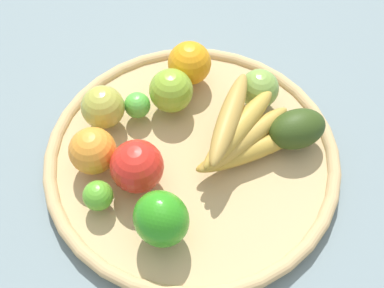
{
  "coord_description": "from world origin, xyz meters",
  "views": [
    {
      "loc": [
        -0.43,
        0.01,
        0.67
      ],
      "look_at": [
        0.0,
        0.0,
        0.05
      ],
      "focal_mm": 46.06,
      "sensor_mm": 36.0,
      "label": 1
    }
  ],
  "objects_px": {
    "bell_pepper": "(161,219)",
    "orange_0": "(93,151)",
    "lime_1": "(137,105)",
    "apple_0": "(103,107)",
    "orange_1": "(190,63)",
    "apple_3": "(171,91)",
    "avocado": "(297,129)",
    "lime_0": "(98,196)",
    "apple_1": "(259,89)",
    "apple_2": "(137,166)",
    "banana_bunch": "(241,133)"
  },
  "relations": [
    {
      "from": "bell_pepper",
      "to": "orange_0",
      "type": "bearing_deg",
      "value": -17.38
    },
    {
      "from": "orange_0",
      "to": "lime_1",
      "type": "relative_size",
      "value": 1.66
    },
    {
      "from": "apple_0",
      "to": "orange_1",
      "type": "bearing_deg",
      "value": -57.32
    },
    {
      "from": "orange_1",
      "to": "apple_3",
      "type": "bearing_deg",
      "value": 151.55
    },
    {
      "from": "avocado",
      "to": "apple_3",
      "type": "bearing_deg",
      "value": 67.96
    },
    {
      "from": "orange_0",
      "to": "lime_0",
      "type": "xyz_separation_m",
      "value": [
        -0.07,
        -0.01,
        -0.01
      ]
    },
    {
      "from": "orange_0",
      "to": "lime_0",
      "type": "height_order",
      "value": "orange_0"
    },
    {
      "from": "apple_1",
      "to": "apple_0",
      "type": "bearing_deg",
      "value": 97.63
    },
    {
      "from": "bell_pepper",
      "to": "apple_0",
      "type": "relative_size",
      "value": 1.29
    },
    {
      "from": "lime_0",
      "to": "bell_pepper",
      "type": "distance_m",
      "value": 0.11
    },
    {
      "from": "lime_0",
      "to": "apple_1",
      "type": "bearing_deg",
      "value": -53.32
    },
    {
      "from": "apple_3",
      "to": "apple_1",
      "type": "height_order",
      "value": "apple_3"
    },
    {
      "from": "lime_0",
      "to": "orange_1",
      "type": "bearing_deg",
      "value": -29.64
    },
    {
      "from": "apple_1",
      "to": "avocado",
      "type": "relative_size",
      "value": 0.71
    },
    {
      "from": "apple_1",
      "to": "apple_0",
      "type": "xyz_separation_m",
      "value": [
        -0.03,
        0.25,
        0.0
      ]
    },
    {
      "from": "orange_0",
      "to": "apple_0",
      "type": "distance_m",
      "value": 0.08
    },
    {
      "from": "apple_3",
      "to": "apple_2",
      "type": "relative_size",
      "value": 0.92
    },
    {
      "from": "banana_bunch",
      "to": "avocado",
      "type": "xyz_separation_m",
      "value": [
        0.01,
        -0.09,
        -0.01
      ]
    },
    {
      "from": "banana_bunch",
      "to": "avocado",
      "type": "distance_m",
      "value": 0.09
    },
    {
      "from": "orange_1",
      "to": "lime_0",
      "type": "distance_m",
      "value": 0.28
    },
    {
      "from": "banana_bunch",
      "to": "orange_0",
      "type": "bearing_deg",
      "value": 96.14
    },
    {
      "from": "lime_1",
      "to": "lime_0",
      "type": "relative_size",
      "value": 0.97
    },
    {
      "from": "orange_0",
      "to": "apple_3",
      "type": "bearing_deg",
      "value": -45.69
    },
    {
      "from": "orange_1",
      "to": "orange_0",
      "type": "relative_size",
      "value": 1.03
    },
    {
      "from": "apple_2",
      "to": "apple_1",
      "type": "bearing_deg",
      "value": -52.48
    },
    {
      "from": "orange_1",
      "to": "bell_pepper",
      "type": "relative_size",
      "value": 0.83
    },
    {
      "from": "apple_1",
      "to": "apple_0",
      "type": "distance_m",
      "value": 0.25
    },
    {
      "from": "lime_1",
      "to": "apple_3",
      "type": "bearing_deg",
      "value": -72.98
    },
    {
      "from": "banana_bunch",
      "to": "lime_1",
      "type": "relative_size",
      "value": 4.23
    },
    {
      "from": "lime_0",
      "to": "apple_0",
      "type": "bearing_deg",
      "value": 1.04
    },
    {
      "from": "apple_2",
      "to": "bell_pepper",
      "type": "bearing_deg",
      "value": -157.57
    },
    {
      "from": "apple_3",
      "to": "bell_pepper",
      "type": "xyz_separation_m",
      "value": [
        -0.23,
        0.01,
        0.01
      ]
    },
    {
      "from": "lime_1",
      "to": "apple_1",
      "type": "bearing_deg",
      "value": -84.24
    },
    {
      "from": "apple_3",
      "to": "orange_0",
      "type": "bearing_deg",
      "value": 134.31
    },
    {
      "from": "banana_bunch",
      "to": "apple_0",
      "type": "height_order",
      "value": "banana_bunch"
    },
    {
      "from": "apple_0",
      "to": "avocado",
      "type": "height_order",
      "value": "apple_0"
    },
    {
      "from": "orange_0",
      "to": "bell_pepper",
      "type": "height_order",
      "value": "bell_pepper"
    },
    {
      "from": "orange_0",
      "to": "apple_0",
      "type": "relative_size",
      "value": 1.03
    },
    {
      "from": "orange_0",
      "to": "bell_pepper",
      "type": "distance_m",
      "value": 0.16
    },
    {
      "from": "apple_2",
      "to": "orange_1",
      "type": "bearing_deg",
      "value": -21.77
    },
    {
      "from": "lime_0",
      "to": "bell_pepper",
      "type": "relative_size",
      "value": 0.49
    },
    {
      "from": "orange_0",
      "to": "apple_3",
      "type": "xyz_separation_m",
      "value": [
        0.11,
        -0.12,
        0.0
      ]
    },
    {
      "from": "orange_0",
      "to": "apple_2",
      "type": "relative_size",
      "value": 0.91
    },
    {
      "from": "apple_3",
      "to": "lime_0",
      "type": "xyz_separation_m",
      "value": [
        -0.18,
        0.11,
        -0.01
      ]
    },
    {
      "from": "lime_1",
      "to": "apple_2",
      "type": "relative_size",
      "value": 0.55
    },
    {
      "from": "banana_bunch",
      "to": "apple_0",
      "type": "relative_size",
      "value": 2.62
    },
    {
      "from": "orange_0",
      "to": "bell_pepper",
      "type": "bearing_deg",
      "value": -138.97
    },
    {
      "from": "orange_1",
      "to": "orange_0",
      "type": "distance_m",
      "value": 0.23
    },
    {
      "from": "orange_0",
      "to": "lime_1",
      "type": "xyz_separation_m",
      "value": [
        0.1,
        -0.06,
        -0.01
      ]
    },
    {
      "from": "lime_1",
      "to": "apple_1",
      "type": "relative_size",
      "value": 0.66
    }
  ]
}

